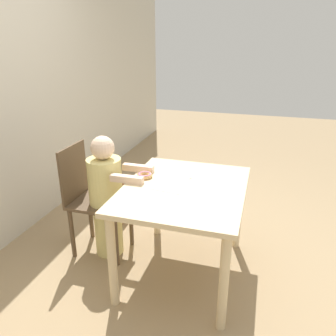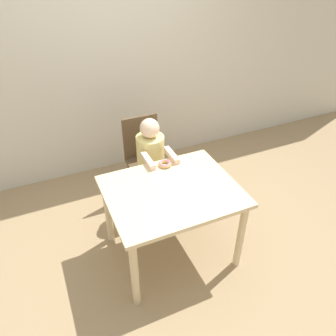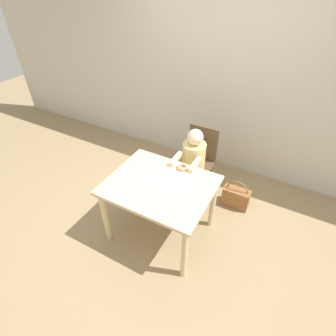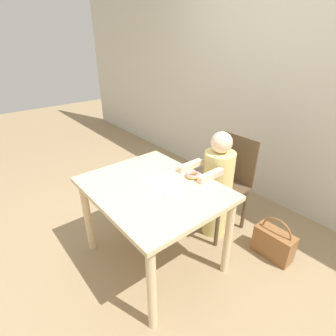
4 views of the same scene
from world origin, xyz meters
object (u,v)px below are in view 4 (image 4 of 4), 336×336
object	(u,v)px
chair	(226,185)
child_figure	(217,186)
donut	(192,175)
handbag	(274,243)

from	to	relation	value
chair	child_figure	bearing A→B (deg)	-90.00
child_figure	donut	size ratio (longest dim) A/B	8.72
child_figure	donut	bearing A→B (deg)	-88.68
chair	handbag	size ratio (longest dim) A/B	2.37
chair	donut	world-z (taller)	chair
child_figure	handbag	bearing A→B (deg)	15.68
handbag	donut	bearing A→B (deg)	-138.17
chair	handbag	world-z (taller)	chair
child_figure	donut	xyz separation A→B (m)	(0.01, -0.32, 0.23)
donut	handbag	world-z (taller)	donut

